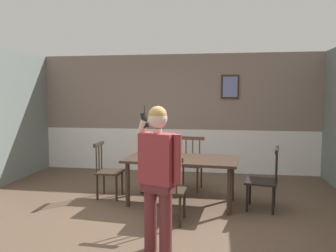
# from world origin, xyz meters

# --- Properties ---
(ground_plane) EXTENTS (6.94, 6.94, 0.00)m
(ground_plane) POSITION_xyz_m (0.00, 0.00, 0.00)
(ground_plane) COLOR brown
(room_back_partition) EXTENTS (6.31, 0.17, 2.63)m
(room_back_partition) POSITION_xyz_m (0.00, 3.03, 1.26)
(room_back_partition) COLOR gray
(room_back_partition) RESTS_ON ground_plane
(dining_table) EXTENTS (1.83, 1.06, 0.73)m
(dining_table) POSITION_xyz_m (0.36, 0.77, 0.65)
(dining_table) COLOR #38281E
(dining_table) RESTS_ON ground_plane
(chair_near_window) EXTENTS (0.49, 0.49, 0.95)m
(chair_near_window) POSITION_xyz_m (0.44, 1.60, 0.48)
(chair_near_window) COLOR #513823
(chair_near_window) RESTS_ON ground_plane
(chair_by_doorway) EXTENTS (0.46, 0.46, 0.93)m
(chair_by_doorway) POSITION_xyz_m (0.29, -0.07, 0.46)
(chair_by_doorway) COLOR #2D2319
(chair_by_doorway) RESTS_ON ground_plane
(chair_at_table_head) EXTENTS (0.54, 0.54, 0.95)m
(chair_at_table_head) POSITION_xyz_m (1.62, 0.65, 0.46)
(chair_at_table_head) COLOR black
(chair_at_table_head) RESTS_ON ground_plane
(chair_opposite_corner) EXTENTS (0.41, 0.41, 0.94)m
(chair_opposite_corner) POSITION_xyz_m (-0.90, 0.88, 0.46)
(chair_opposite_corner) COLOR #2D2319
(chair_opposite_corner) RESTS_ON ground_plane
(person_figure) EXTENTS (0.52, 0.31, 1.61)m
(person_figure) POSITION_xyz_m (0.30, -0.94, 0.91)
(person_figure) COLOR brown
(person_figure) RESTS_ON ground_plane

